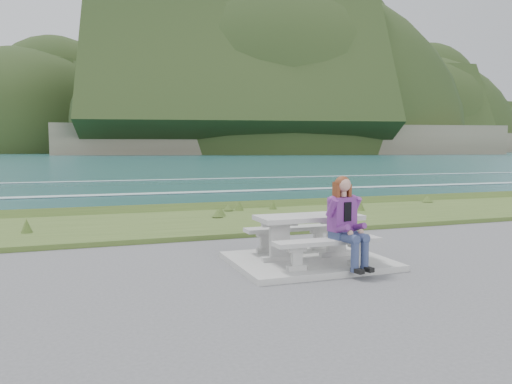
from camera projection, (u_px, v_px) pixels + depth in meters
concrete_slab at (308, 261)px, 8.59m from camera, size 2.60×2.10×0.10m
picnic_table at (309, 225)px, 8.54m from camera, size 1.80×0.75×0.75m
bench_landward at (328, 246)px, 7.90m from camera, size 1.80×0.35×0.45m
bench_seaward at (292, 232)px, 9.22m from camera, size 1.80×0.35×0.45m
grass_verge at (227, 223)px, 13.29m from camera, size 160.00×4.50×0.22m
shore_drop at (201, 210)px, 16.01m from camera, size 160.00×0.80×2.20m
ocean at (139, 206)px, 32.28m from camera, size 1600.00×1600.00×0.09m
headland_range at (307, 140)px, 445.06m from camera, size 729.83×363.95×224.80m
seated_woman at (349, 234)px, 7.86m from camera, size 0.54×0.79×1.45m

